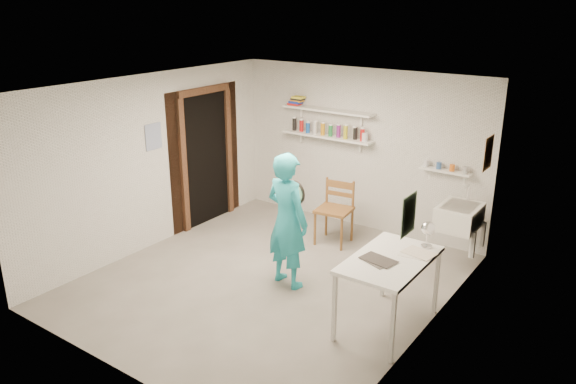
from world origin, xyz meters
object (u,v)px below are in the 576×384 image
Objects in this scene: work_table at (388,293)px; desk_lamp at (428,228)px; belfast_sink at (459,217)px; wooden_chair at (334,210)px; man at (287,220)px; wall_clock at (295,193)px.

work_table is 8.00× the size of desk_lamp.
wooden_chair reaches higher than belfast_sink.
man is (-1.53, -1.63, 0.13)m from belfast_sink.
work_table is at bearing -93.49° from belfast_sink.
work_table is (1.42, -0.17, -0.43)m from man.
work_table is (1.57, -1.54, -0.10)m from wooden_chair.
wooden_chair is at bearing -171.13° from belfast_sink.
desk_lamp is at bearing -37.96° from wooden_chair.
belfast_sink is 2.15m from wall_clock.
man is 1.39× the size of work_table.
belfast_sink is 2.01× the size of wall_clock.
wall_clock is at bearing -91.09° from wooden_chair.
work_table is at bearing -176.90° from man.
wall_clock is 2.00× the size of desk_lamp.
man is 1.49m from work_table.
wall_clock is 1.31m from wooden_chair.
desk_lamp is (1.65, 0.09, -0.09)m from wall_clock.
man is 0.35m from wall_clock.
belfast_sink is 0.36× the size of man.
wooden_chair is at bearing 105.92° from wall_clock.
man reaches higher than belfast_sink.
wall_clock is 1.66m from desk_lamp.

